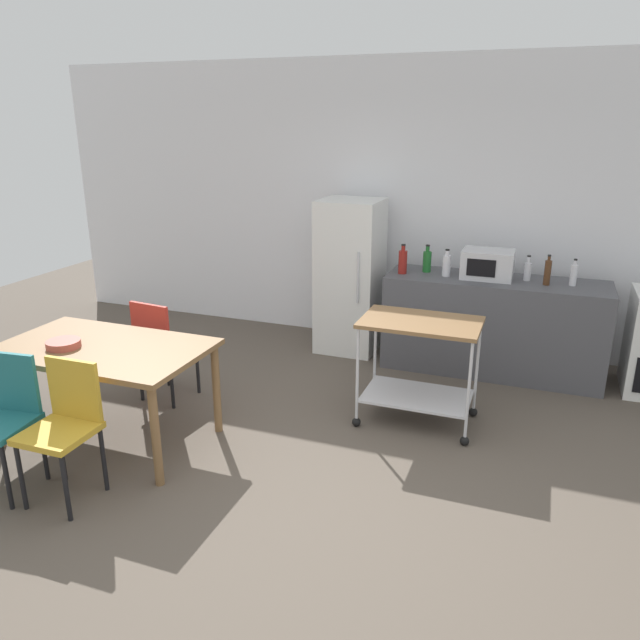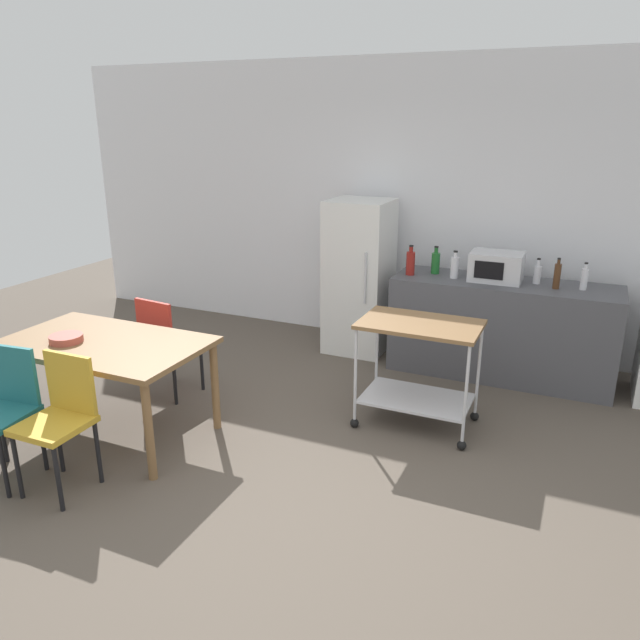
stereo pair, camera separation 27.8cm
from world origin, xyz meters
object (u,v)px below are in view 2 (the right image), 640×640
object	(u,v)px
bottle_soda	(436,262)
bottle_soy_sauce	(584,278)
bottle_sesame_oil	(557,276)
bottle_wine	(537,274)
fruit_bowl	(66,338)
microwave	(496,267)
kitchen_cart	(419,357)
chair_teal	(3,405)
bottle_hot_sauce	(410,263)
dining_table	(105,351)
chair_mustard	(60,414)
chair_red	(166,340)
refrigerator	(359,277)
bottle_sparkling_water	(455,267)

from	to	relation	value
bottle_soda	bottle_soy_sauce	distance (m)	1.31
bottle_sesame_oil	bottle_soy_sauce	world-z (taller)	bottle_sesame_oil
bottle_wine	fruit_bowl	distance (m)	3.96
microwave	kitchen_cart	bearing A→B (deg)	-104.70
kitchen_cart	chair_teal	bearing A→B (deg)	-141.85
bottle_sesame_oil	bottle_soy_sauce	distance (m)	0.23
chair_teal	bottle_hot_sauce	world-z (taller)	bottle_hot_sauce
dining_table	bottle_wine	xyz separation A→B (m)	(2.79, 2.43, 0.32)
chair_mustard	chair_red	distance (m)	1.41
bottle_wine	bottle_sesame_oil	bearing A→B (deg)	-32.31
bottle_sesame_oil	bottle_hot_sauce	bearing A→B (deg)	-178.34
microwave	bottle_wine	distance (m)	0.36
refrigerator	bottle_soda	size ratio (longest dim) A/B	5.90
bottle_sparkling_water	fruit_bowl	size ratio (longest dim) A/B	1.07
bottle_soda	bottle_sparkling_water	size ratio (longest dim) A/B	1.03
refrigerator	bottle_sesame_oil	size ratio (longest dim) A/B	5.71
refrigerator	kitchen_cart	world-z (taller)	refrigerator
kitchen_cart	bottle_soy_sauce	xyz separation A→B (m)	(1.08, 1.29, 0.43)
bottle_soda	bottle_wine	bearing A→B (deg)	-0.06
chair_mustard	refrigerator	world-z (taller)	refrigerator
bottle_soda	bottle_sesame_oil	world-z (taller)	bottle_sesame_oil
chair_teal	dining_table	bearing A→B (deg)	67.31
bottle_soy_sauce	microwave	bearing A→B (deg)	179.26
kitchen_cart	bottle_hot_sauce	world-z (taller)	bottle_hot_sauce
chair_mustard	chair_red	bearing A→B (deg)	99.37
chair_teal	kitchen_cart	size ratio (longest dim) A/B	0.98
bottle_wine	microwave	bearing A→B (deg)	-173.63
bottle_hot_sauce	bottle_sparkling_water	xyz separation A→B (m)	(0.41, 0.05, -0.01)
bottle_sesame_oil	bottle_wine	bearing A→B (deg)	147.69
kitchen_cart	bottle_soda	size ratio (longest dim) A/B	3.47
chair_teal	bottle_hot_sauce	bearing A→B (deg)	51.71
bottle_sesame_oil	dining_table	bearing A→B (deg)	-141.88
chair_mustard	bottle_sesame_oil	size ratio (longest dim) A/B	3.28
microwave	fruit_bowl	xyz separation A→B (m)	(-2.67, -2.51, -0.25)
chair_red	bottle_hot_sauce	xyz separation A→B (m)	(1.67, 1.56, 0.50)
bottle_hot_sauce	fruit_bowl	xyz separation A→B (m)	(-1.90, -2.40, -0.24)
refrigerator	bottle_hot_sauce	size ratio (longest dim) A/B	5.50
kitchen_cart	bottle_hot_sauce	xyz separation A→B (m)	(-0.43, 1.20, 0.44)
chair_teal	bottle_hot_sauce	size ratio (longest dim) A/B	3.16
dining_table	bottle_sesame_oil	world-z (taller)	bottle_sesame_oil
chair_mustard	bottle_sesame_oil	xyz separation A→B (m)	(2.72, 2.99, 0.50)
bottle_hot_sauce	chair_mustard	bearing A→B (deg)	-115.79
chair_teal	fruit_bowl	size ratio (longest dim) A/B	3.72
chair_red	bottle_sparkling_water	xyz separation A→B (m)	(2.08, 1.61, 0.49)
bottle_sesame_oil	fruit_bowl	distance (m)	4.03
chair_mustard	microwave	size ratio (longest dim) A/B	1.93
bottle_hot_sauce	bottle_soda	distance (m)	0.25
bottle_hot_sauce	bottle_sesame_oil	xyz separation A→B (m)	(1.30, 0.04, -0.00)
chair_mustard	fruit_bowl	bearing A→B (deg)	129.80
microwave	chair_teal	bearing A→B (deg)	-130.36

